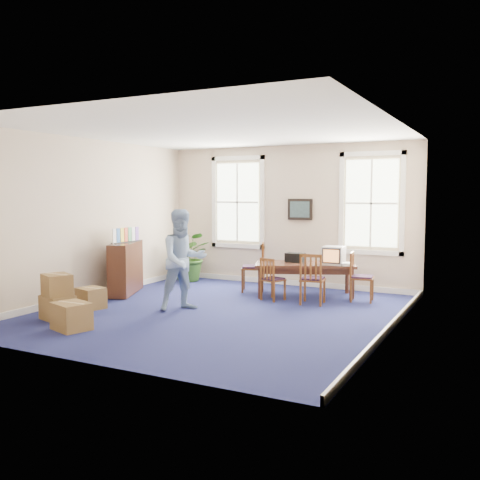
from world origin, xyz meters
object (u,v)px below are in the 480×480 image
at_px(chair_near_left, 273,279).
at_px(potted_plant, 190,256).
at_px(man, 183,260).
at_px(conference_table, 305,280).
at_px(crt_tv, 334,255).
at_px(cardboard_boxes, 71,296).
at_px(credenza, 126,268).

height_order(chair_near_left, potted_plant, potted_plant).
height_order(chair_near_left, man, man).
bearing_deg(conference_table, man, -146.61).
height_order(crt_tv, potted_plant, potted_plant).
bearing_deg(conference_table, cardboard_boxes, -149.37).
xyz_separation_m(crt_tv, man, (-2.11, -2.28, 0.04)).
bearing_deg(man, credenza, 104.14).
bearing_deg(credenza, cardboard_boxes, -96.89).
relative_size(chair_near_left, cardboard_boxes, 0.60).
relative_size(crt_tv, man, 0.24).
bearing_deg(credenza, potted_plant, 57.17).
xyz_separation_m(conference_table, man, (-1.51, -2.23, 0.57)).
height_order(man, credenza, man).
relative_size(chair_near_left, potted_plant, 0.70).
bearing_deg(man, potted_plant, 65.87).
relative_size(crt_tv, chair_near_left, 0.52).
xyz_separation_m(crt_tv, cardboard_boxes, (-3.38, -3.76, -0.47)).
distance_m(conference_table, potted_plant, 3.17).
xyz_separation_m(chair_near_left, potted_plant, (-2.70, 1.23, 0.18)).
height_order(potted_plant, cardboard_boxes, potted_plant).
relative_size(man, cardboard_boxes, 1.30).
height_order(crt_tv, cardboard_boxes, crt_tv).
relative_size(man, credenza, 1.34).
bearing_deg(crt_tv, cardboard_boxes, -133.90).
height_order(crt_tv, credenza, credenza).
relative_size(chair_near_left, credenza, 0.62).
bearing_deg(chair_near_left, potted_plant, -6.88).
xyz_separation_m(credenza, potted_plant, (0.34, 2.00, 0.07)).
bearing_deg(credenza, chair_near_left, -8.96).
bearing_deg(chair_near_left, cardboard_boxes, 69.48).
relative_size(chair_near_left, man, 0.46).
height_order(conference_table, man, man).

